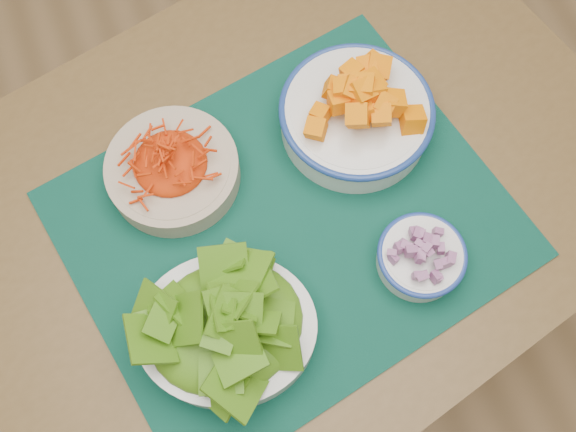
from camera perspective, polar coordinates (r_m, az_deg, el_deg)
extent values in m
plane|color=#A27C4E|center=(1.67, 4.44, -10.34)|extent=(4.00, 4.00, 0.00)
cube|color=brown|center=(0.98, -2.82, 0.35)|extent=(1.32, 1.04, 0.04)
cylinder|color=brown|center=(1.46, 23.08, -3.99)|extent=(0.06, 0.06, 0.71)
cylinder|color=brown|center=(1.59, 7.25, 14.68)|extent=(0.06, 0.06, 0.71)
cube|color=black|center=(0.95, 0.00, -0.69)|extent=(0.70, 0.61, 0.00)
cylinder|color=tan|center=(0.97, -10.15, 3.96)|extent=(0.23, 0.23, 0.04)
ellipsoid|color=red|center=(0.93, -10.54, 4.94)|extent=(0.17, 0.17, 0.03)
cylinder|color=white|center=(0.99, 6.02, 8.65)|extent=(0.27, 0.27, 0.06)
torus|color=navy|center=(0.97, 6.16, 9.36)|extent=(0.23, 0.23, 0.01)
ellipsoid|color=#FF8100|center=(0.94, 6.36, 10.34)|extent=(0.20, 0.20, 0.06)
ellipsoid|color=#2B6209|center=(0.83, -5.74, -9.37)|extent=(0.21, 0.18, 0.06)
cylinder|color=silver|center=(0.92, 11.66, -3.69)|extent=(0.16, 0.16, 0.04)
torus|color=navy|center=(0.91, 11.86, -3.38)|extent=(0.13, 0.13, 0.01)
ellipsoid|color=#66094A|center=(0.89, 12.04, -3.09)|extent=(0.10, 0.10, 0.02)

